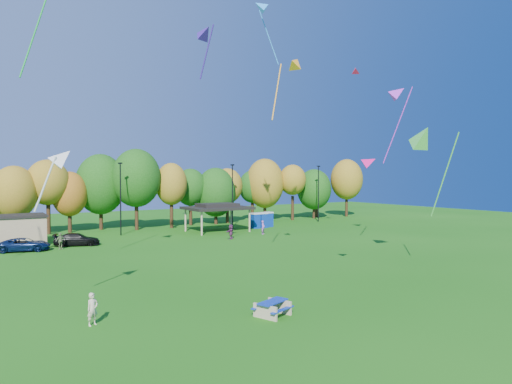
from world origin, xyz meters
TOP-DOWN VIEW (x-y plane):
  - ground at (0.00, 0.00)m, footprint 160.00×160.00m
  - tree_line at (-1.03, 45.51)m, footprint 93.57×10.55m
  - lamp_posts at (2.00, 40.00)m, footprint 64.50×0.25m
  - utility_building at (-10.00, 38.00)m, footprint 6.30×4.30m
  - pavilion at (14.00, 37.00)m, footprint 8.20×6.20m
  - porta_potties at (21.60, 37.71)m, footprint 3.75×1.75m
  - picnic_table at (-0.58, 2.75)m, footprint 2.24×2.05m
  - kite_flyer at (-8.98, 6.26)m, footprint 0.70×0.59m
  - car_c at (-9.49, 32.95)m, footprint 5.17×3.33m
  - car_d at (-4.37, 33.95)m, footprint 4.98×3.23m
  - far_person_0 at (11.86, 29.53)m, footprint 1.63×1.34m
  - far_person_1 at (17.61, 31.40)m, footprint 0.76×0.69m
  - far_person_3 at (-6.26, 32.36)m, footprint 1.05×0.72m
  - kite_1 at (1.26, 14.50)m, footprint 1.73×2.83m
  - kite_3 at (23.81, 15.28)m, footprint 4.31×3.77m
  - kite_4 at (7.94, 12.06)m, footprint 3.09×2.21m
  - kite_5 at (24.84, 22.54)m, footprint 1.76×1.80m
  - kite_7 at (-9.86, 8.61)m, footprint 2.27×1.27m
  - kite_8 at (9.45, 5.48)m, footprint 1.55×1.54m
  - kite_11 at (11.63, 22.80)m, footprint 3.66×2.28m
  - kite_12 at (17.50, 7.41)m, footprint 2.15×4.76m

SIDE VIEW (x-z plane):
  - ground at x=0.00m, z-range 0.00..0.00m
  - picnic_table at x=-0.58m, z-range 0.06..0.86m
  - car_c at x=-9.49m, z-range 0.00..1.32m
  - car_d at x=-4.37m, z-range 0.00..1.34m
  - kite_flyer at x=-8.98m, z-range 0.00..1.63m
  - far_person_3 at x=-6.26m, z-range 0.00..1.66m
  - far_person_1 at x=17.61m, z-range 0.00..1.73m
  - far_person_0 at x=11.86m, z-range 0.00..1.75m
  - porta_potties at x=21.60m, z-range 0.01..2.19m
  - utility_building at x=-10.00m, z-range 0.01..3.26m
  - pavilion at x=14.00m, z-range 1.34..5.11m
  - lamp_posts at x=2.00m, z-range 0.36..9.45m
  - tree_line at x=-1.03m, z-range 0.34..11.49m
  - kite_7 at x=-9.86m, z-range 6.56..10.09m
  - kite_8 at x=9.45m, z-range 7.74..9.00m
  - kite_12 at x=17.50m, z-range 6.66..14.49m
  - kite_3 at x=23.81m, z-range 11.73..20.18m
  - kite_4 at x=7.94m, z-range 13.55..18.97m
  - kite_1 at x=1.26m, z-range 15.95..20.48m
  - kite_5 at x=24.84m, z-range 19.22..20.66m
  - kite_11 at x=11.63m, z-range 21.53..27.94m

